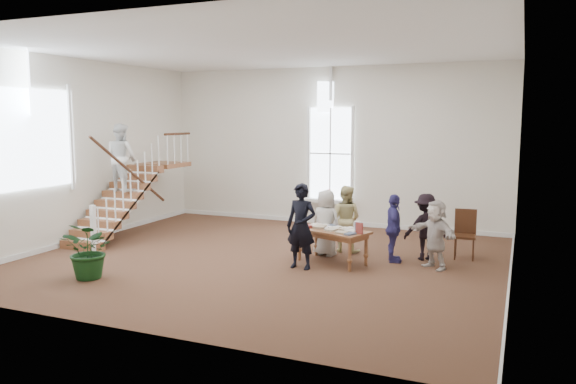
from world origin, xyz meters
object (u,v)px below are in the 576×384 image
at_px(woman_cluster_a, 394,228).
at_px(side_chair, 465,231).
at_px(library_table, 332,233).
at_px(floor_plant, 90,250).
at_px(person_yellow, 345,219).
at_px(woman_cluster_b, 426,227).
at_px(elderly_woman, 326,223).
at_px(woman_cluster_c, 435,234).
at_px(police_officer, 301,226).

bearing_deg(woman_cluster_a, side_chair, -71.79).
distance_m(library_table, side_chair, 3.00).
bearing_deg(side_chair, floor_plant, -148.73).
bearing_deg(woman_cluster_a, person_yellow, 50.67).
distance_m(library_table, woman_cluster_b, 2.06).
bearing_deg(elderly_woman, side_chair, -149.62).
bearing_deg(woman_cluster_c, woman_cluster_a, -153.00).
height_order(library_table, woman_cluster_c, woman_cluster_c).
relative_size(police_officer, elderly_woman, 1.18).
relative_size(woman_cluster_c, floor_plant, 1.28).
bearing_deg(woman_cluster_a, library_table, 99.55).
bearing_deg(elderly_woman, woman_cluster_a, -168.18).
bearing_deg(elderly_woman, floor_plant, 56.60).
bearing_deg(woman_cluster_c, person_yellow, -158.72).
bearing_deg(library_table, woman_cluster_b, 49.93).
xyz_separation_m(library_table, woman_cluster_c, (2.08, 0.39, 0.07)).
bearing_deg(side_chair, elderly_woman, -165.03).
bearing_deg(woman_cluster_a, woman_cluster_b, -70.23).
xyz_separation_m(floor_plant, side_chair, (6.43, 4.48, 0.05)).
xyz_separation_m(woman_cluster_a, woman_cluster_b, (0.60, 0.45, -0.01)).
bearing_deg(elderly_woman, woman_cluster_b, -156.22).
relative_size(person_yellow, side_chair, 1.43).
bearing_deg(elderly_woman, woman_cluster_c, -172.90).
height_order(woman_cluster_a, woman_cluster_b, woman_cluster_a).
relative_size(woman_cluster_a, floor_plant, 1.32).
relative_size(person_yellow, woman_cluster_c, 1.08).
xyz_separation_m(police_officer, floor_plant, (-3.44, -2.26, -0.32)).
bearing_deg(woman_cluster_c, library_table, -129.79).
relative_size(police_officer, floor_plant, 1.58).
relative_size(library_table, police_officer, 0.98).
bearing_deg(woman_cluster_c, police_officer, -117.88).
distance_m(person_yellow, floor_plant, 5.55).
distance_m(woman_cluster_a, side_chair, 1.69).
bearing_deg(woman_cluster_b, library_table, 1.06).
height_order(person_yellow, woman_cluster_b, person_yellow).
height_order(woman_cluster_b, side_chair, woman_cluster_b).
relative_size(police_officer, woman_cluster_c, 1.23).
bearing_deg(side_chair, police_officer, -147.03).
distance_m(woman_cluster_a, woman_cluster_b, 0.75).
xyz_separation_m(woman_cluster_b, side_chair, (0.77, 0.52, -0.12)).
height_order(library_table, floor_plant, floor_plant).
xyz_separation_m(elderly_woman, woman_cluster_c, (2.42, -0.20, -0.03)).
bearing_deg(library_table, police_officer, -104.43).
distance_m(woman_cluster_b, floor_plant, 6.91).
bearing_deg(elderly_woman, police_officer, 97.25).
distance_m(library_table, woman_cluster_a, 1.32).
distance_m(person_yellow, woman_cluster_a, 1.32).
xyz_separation_m(person_yellow, woman_cluster_b, (1.82, -0.05, -0.04)).
xyz_separation_m(library_table, floor_plant, (-3.88, -2.92, -0.09)).
distance_m(woman_cluster_c, floor_plant, 6.82).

